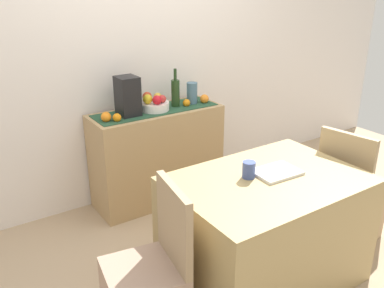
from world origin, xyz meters
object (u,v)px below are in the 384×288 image
at_px(chair_by_corner, 348,207).
at_px(fruit_bowl, 154,106).
at_px(coffee_cup, 249,170).
at_px(sideboard_console, 158,156).
at_px(dining_table, 265,230).
at_px(coffee_maker, 128,96).
at_px(wine_bottle, 175,93).
at_px(ceramic_vase, 192,93).
at_px(open_book, 276,172).

bearing_deg(chair_by_corner, fruit_bowl, 123.94).
bearing_deg(chair_by_corner, coffee_cup, 175.07).
height_order(sideboard_console, dining_table, sideboard_console).
distance_m(coffee_maker, dining_table, 1.50).
height_order(sideboard_console, coffee_cup, coffee_cup).
bearing_deg(chair_by_corner, wine_bottle, 117.38).
xyz_separation_m(coffee_maker, ceramic_vase, (0.62, 0.00, -0.06)).
bearing_deg(chair_by_corner, coffee_maker, 130.38).
distance_m(sideboard_console, coffee_cup, 1.31).
bearing_deg(sideboard_console, open_book, -84.73).
height_order(fruit_bowl, coffee_cup, fruit_bowl).
height_order(sideboard_console, fruit_bowl, fruit_bowl).
relative_size(wine_bottle, coffee_maker, 1.04).
relative_size(dining_table, chair_by_corner, 1.31).
distance_m(sideboard_console, chair_by_corner, 1.61).
bearing_deg(sideboard_console, coffee_maker, 180.00).
height_order(ceramic_vase, chair_by_corner, ceramic_vase).
bearing_deg(wine_bottle, dining_table, -96.79).
height_order(coffee_maker, dining_table, coffee_maker).
relative_size(fruit_bowl, coffee_maker, 0.77).
bearing_deg(coffee_cup, open_book, -16.32).
height_order(sideboard_console, chair_by_corner, chair_by_corner).
bearing_deg(chair_by_corner, ceramic_vase, 111.35).
distance_m(fruit_bowl, dining_table, 1.43).
distance_m(ceramic_vase, dining_table, 1.49).
height_order(dining_table, coffee_cup, coffee_cup).
bearing_deg(coffee_cup, wine_bottle, 78.59).
bearing_deg(coffee_maker, sideboard_console, 0.00).
bearing_deg(coffee_cup, coffee_maker, 98.67).
xyz_separation_m(wine_bottle, chair_by_corner, (0.69, -1.34, -0.69)).
height_order(ceramic_vase, open_book, ceramic_vase).
xyz_separation_m(sideboard_console, coffee_cup, (-0.06, -1.26, 0.38)).
distance_m(fruit_bowl, coffee_cup, 1.26).
bearing_deg(sideboard_console, chair_by_corner, -56.51).
distance_m(dining_table, open_book, 0.39).
relative_size(ceramic_vase, chair_by_corner, 0.21).
height_order(wine_bottle, chair_by_corner, wine_bottle).
height_order(fruit_bowl, wine_bottle, wine_bottle).
bearing_deg(open_book, chair_by_corner, 0.63).
bearing_deg(dining_table, sideboard_console, 91.43).
relative_size(sideboard_console, chair_by_corner, 1.26).
bearing_deg(coffee_maker, coffee_cup, -81.33).
xyz_separation_m(sideboard_console, open_book, (0.12, -1.31, 0.33)).
distance_m(coffee_maker, chair_by_corner, 1.90).
height_order(dining_table, chair_by_corner, chair_by_corner).
bearing_deg(dining_table, wine_bottle, 83.21).
distance_m(sideboard_console, dining_table, 1.34).
xyz_separation_m(fruit_bowl, open_book, (0.14, -1.31, -0.12)).
distance_m(fruit_bowl, coffee_maker, 0.27).
relative_size(ceramic_vase, coffee_cup, 1.84).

